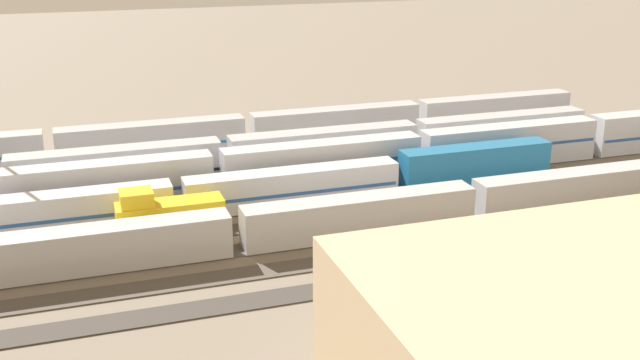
{
  "coord_description": "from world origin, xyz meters",
  "views": [
    {
      "loc": [
        23.44,
        72.98,
        28.54
      ],
      "look_at": [
        -1.02,
        0.12,
        2.5
      ],
      "focal_mm": 42.81,
      "sensor_mm": 36.0,
      "label": 1
    }
  ],
  "objects_px": {
    "train_on_track_4": "(156,201)",
    "train_on_track_2": "(225,160)",
    "train_on_track_3": "(419,154)",
    "train_on_track_0": "(247,134)",
    "train_on_track_6": "(360,215)",
    "train_on_track_5": "(168,217)"
  },
  "relations": [
    {
      "from": "train_on_track_2",
      "to": "train_on_track_6",
      "type": "height_order",
      "value": "train_on_track_2"
    },
    {
      "from": "train_on_track_5",
      "to": "train_on_track_6",
      "type": "height_order",
      "value": "train_on_track_5"
    },
    {
      "from": "train_on_track_4",
      "to": "train_on_track_3",
      "type": "xyz_separation_m",
      "value": [
        -31.36,
        -5.0,
        0.54
      ]
    },
    {
      "from": "train_on_track_0",
      "to": "train_on_track_3",
      "type": "relative_size",
      "value": 1.0
    },
    {
      "from": "train_on_track_4",
      "to": "train_on_track_0",
      "type": "xyz_separation_m",
      "value": [
        -14.14,
        -20.0,
        0.53
      ]
    },
    {
      "from": "train_on_track_4",
      "to": "train_on_track_2",
      "type": "height_order",
      "value": "train_on_track_2"
    },
    {
      "from": "train_on_track_2",
      "to": "train_on_track_0",
      "type": "bearing_deg",
      "value": -116.89
    },
    {
      "from": "train_on_track_0",
      "to": "train_on_track_3",
      "type": "xyz_separation_m",
      "value": [
        -17.23,
        15.0,
        0.0
      ]
    },
    {
      "from": "train_on_track_0",
      "to": "train_on_track_3",
      "type": "height_order",
      "value": "same"
    },
    {
      "from": "train_on_track_4",
      "to": "train_on_track_0",
      "type": "relative_size",
      "value": 0.95
    },
    {
      "from": "train_on_track_2",
      "to": "train_on_track_3",
      "type": "height_order",
      "value": "same"
    },
    {
      "from": "train_on_track_2",
      "to": "train_on_track_3",
      "type": "relative_size",
      "value": 1.0
    },
    {
      "from": "train_on_track_5",
      "to": "train_on_track_2",
      "type": "bearing_deg",
      "value": -119.88
    },
    {
      "from": "train_on_track_4",
      "to": "train_on_track_0",
      "type": "bearing_deg",
      "value": -125.26
    },
    {
      "from": "train_on_track_2",
      "to": "train_on_track_3",
      "type": "xyz_separation_m",
      "value": [
        -22.3,
        5.0,
        0.02
      ]
    },
    {
      "from": "train_on_track_4",
      "to": "train_on_track_6",
      "type": "bearing_deg",
      "value": 150.92
    },
    {
      "from": "train_on_track_0",
      "to": "train_on_track_6",
      "type": "xyz_separation_m",
      "value": [
        -3.84,
        30.0,
        -0.58
      ]
    },
    {
      "from": "train_on_track_0",
      "to": "train_on_track_2",
      "type": "bearing_deg",
      "value": 63.11
    },
    {
      "from": "train_on_track_5",
      "to": "train_on_track_3",
      "type": "xyz_separation_m",
      "value": [
        -30.91,
        -10.0,
        0.45
      ]
    },
    {
      "from": "train_on_track_3",
      "to": "train_on_track_6",
      "type": "bearing_deg",
      "value": 48.26
    },
    {
      "from": "train_on_track_5",
      "to": "train_on_track_0",
      "type": "bearing_deg",
      "value": -118.7
    },
    {
      "from": "train_on_track_4",
      "to": "train_on_track_3",
      "type": "relative_size",
      "value": 0.95
    }
  ]
}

